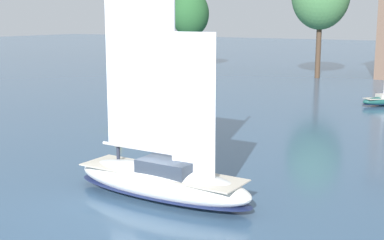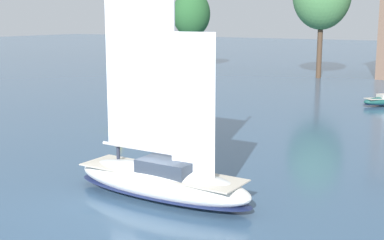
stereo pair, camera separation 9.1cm
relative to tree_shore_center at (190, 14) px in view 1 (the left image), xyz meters
name	(u,v)px [view 1 (the left image)]	position (x,y,z in m)	size (l,w,h in m)	color
ground_plane	(161,198)	(36.27, -60.59, -9.67)	(400.00, 400.00, 0.00)	#385675
tree_shore_center	(190,14)	(0.00, 0.00, 0.00)	(6.71, 6.71, 13.82)	brown
sailboat_main	(161,177)	(36.29, -60.59, -8.55)	(10.37, 2.98, 14.21)	white
channel_buoy	(119,119)	(23.58, -48.58, -8.80)	(1.21, 1.21, 2.18)	yellow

